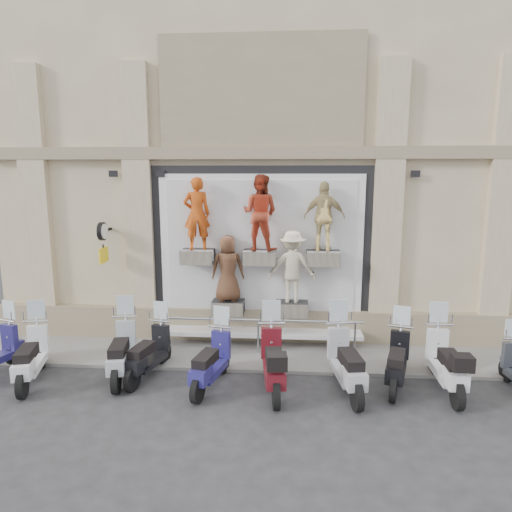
% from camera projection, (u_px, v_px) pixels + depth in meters
% --- Properties ---
extents(ground, '(90.00, 90.00, 0.00)m').
position_uv_depth(ground, '(251.00, 395.00, 9.11)').
color(ground, '#2B2B2E').
rests_on(ground, ground).
extents(sidewalk, '(16.00, 2.20, 0.08)m').
position_uv_depth(sidewalk, '(258.00, 352.00, 11.17)').
color(sidewalk, gray).
rests_on(sidewalk, ground).
extents(building, '(14.00, 8.60, 12.00)m').
position_uv_depth(building, '(269.00, 122.00, 14.89)').
color(building, beige).
rests_on(building, ground).
extents(shop_vitrine, '(5.60, 0.94, 4.30)m').
position_uv_depth(shop_vitrine, '(264.00, 251.00, 11.35)').
color(shop_vitrine, black).
rests_on(shop_vitrine, ground).
extents(guard_rail, '(5.06, 0.10, 0.93)m').
position_uv_depth(guard_rail, '(258.00, 337.00, 10.99)').
color(guard_rail, '#9EA0A5').
rests_on(guard_rail, ground).
extents(clock_sign_bracket, '(0.10, 0.80, 1.02)m').
position_uv_depth(clock_sign_bracket, '(103.00, 237.00, 11.30)').
color(clock_sign_bracket, black).
rests_on(clock_sign_bracket, ground).
extents(scooter_b, '(1.09, 2.07, 1.62)m').
position_uv_depth(scooter_b, '(30.00, 346.00, 9.55)').
color(scooter_b, silver).
rests_on(scooter_b, ground).
extents(scooter_c, '(0.95, 2.11, 1.66)m').
position_uv_depth(scooter_c, '(121.00, 341.00, 9.77)').
color(scooter_c, '#A0A8AD').
rests_on(scooter_c, ground).
extents(scooter_d, '(0.93, 1.95, 1.53)m').
position_uv_depth(scooter_d, '(148.00, 343.00, 9.81)').
color(scooter_d, black).
rests_on(scooter_d, ground).
extents(scooter_e, '(0.96, 1.99, 1.56)m').
position_uv_depth(scooter_e, '(211.00, 351.00, 9.33)').
color(scooter_e, navy).
rests_on(scooter_e, ground).
extents(scooter_f, '(0.83, 2.15, 1.70)m').
position_uv_depth(scooter_f, '(273.00, 350.00, 9.19)').
color(scooter_f, '#550E16').
rests_on(scooter_f, ground).
extents(scooter_g, '(0.94, 2.20, 1.73)m').
position_uv_depth(scooter_g, '(347.00, 351.00, 9.14)').
color(scooter_g, '#A4A5AB').
rests_on(scooter_g, ground).
extents(scooter_h, '(1.11, 2.00, 1.56)m').
position_uv_depth(scooter_h, '(398.00, 351.00, 9.36)').
color(scooter_h, black).
rests_on(scooter_h, ground).
extents(scooter_i, '(0.64, 2.08, 1.68)m').
position_uv_depth(scooter_i, '(447.00, 351.00, 9.16)').
color(scooter_i, silver).
rests_on(scooter_i, ground).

